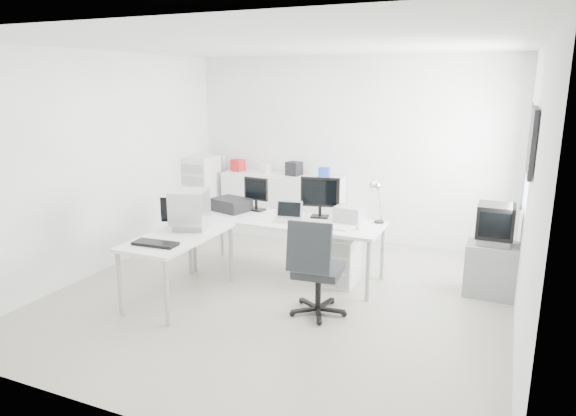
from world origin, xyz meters
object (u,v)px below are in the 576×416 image
at_px(tv_cabinet, 491,269).
at_px(sideboard, 282,204).
at_px(lcd_monitor_small, 256,194).
at_px(crt_monitor, 190,212).
at_px(laser_printer, 350,214).
at_px(crt_tv, 495,225).
at_px(inkjet_printer, 231,205).
at_px(filing_cabinet, 203,194).
at_px(lcd_monitor_large, 320,198).
at_px(laptop, 287,213).
at_px(office_chair, 318,266).
at_px(main_desk, 287,248).
at_px(side_desk, 180,266).
at_px(drawer_pedestal, 340,259).

xyz_separation_m(tv_cabinet, sideboard, (-3.21, 1.24, 0.18)).
distance_m(lcd_monitor_small, crt_monitor, 1.14).
relative_size(laser_printer, crt_tv, 0.66).
relative_size(lcd_monitor_small, laser_printer, 1.34).
bearing_deg(crt_tv, inkjet_printer, -174.53).
height_order(inkjet_printer, filing_cabinet, filing_cabinet).
bearing_deg(lcd_monitor_large, laptop, -141.78).
height_order(crt_monitor, filing_cabinet, filing_cabinet).
bearing_deg(inkjet_printer, office_chair, -15.40).
height_order(main_desk, sideboard, sideboard).
distance_m(side_desk, drawer_pedestal, 1.93).
xyz_separation_m(inkjet_printer, lcd_monitor_large, (1.20, 0.15, 0.17)).
bearing_deg(lcd_monitor_small, laptop, -23.60).
xyz_separation_m(sideboard, filing_cabinet, (-1.29, -0.32, 0.13)).
relative_size(laser_printer, sideboard, 0.17).
height_order(office_chair, filing_cabinet, filing_cabinet).
bearing_deg(tv_cabinet, drawer_pedestal, -168.03).
relative_size(laptop, sideboard, 0.17).
xyz_separation_m(inkjet_printer, crt_tv, (3.26, 0.31, 0.01)).
xyz_separation_m(laptop, crt_monitor, (-0.90, -0.75, 0.09)).
relative_size(laptop, laser_printer, 1.04).
distance_m(main_desk, laser_printer, 0.91).
relative_size(laser_printer, filing_cabinet, 0.27).
distance_m(inkjet_printer, laptop, 0.92).
bearing_deg(crt_monitor, side_desk, -108.15).
bearing_deg(crt_monitor, crt_tv, 3.03).
bearing_deg(lcd_monitor_small, crt_monitor, -98.60).
distance_m(side_desk, filing_cabinet, 2.75).
height_order(main_desk, office_chair, office_chair).
distance_m(inkjet_printer, crt_monitor, 0.96).
relative_size(main_desk, sideboard, 1.22).
xyz_separation_m(laser_printer, sideboard, (-1.55, 1.43, -0.35)).
bearing_deg(main_desk, laser_printer, 16.35).
relative_size(inkjet_printer, filing_cabinet, 0.38).
relative_size(crt_monitor, crt_tv, 0.82).
bearing_deg(tv_cabinet, main_desk, -170.29).
height_order(side_desk, drawer_pedestal, side_desk).
distance_m(lcd_monitor_large, office_chair, 1.27).
relative_size(inkjet_printer, sideboard, 0.24).
relative_size(main_desk, inkjet_printer, 5.16).
distance_m(main_desk, crt_tv, 2.49).
bearing_deg(side_desk, main_desk, 52.31).
distance_m(crt_monitor, office_chair, 1.65).
bearing_deg(lcd_monitor_small, sideboard, 106.66).
xyz_separation_m(lcd_monitor_large, filing_cabinet, (-2.44, 1.09, -0.39)).
distance_m(side_desk, tv_cabinet, 3.59).
relative_size(main_desk, crt_tv, 4.80).
height_order(laptop, crt_monitor, crt_monitor).
bearing_deg(inkjet_printer, sideboard, 103.85).
bearing_deg(inkjet_printer, lcd_monitor_small, 42.33).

